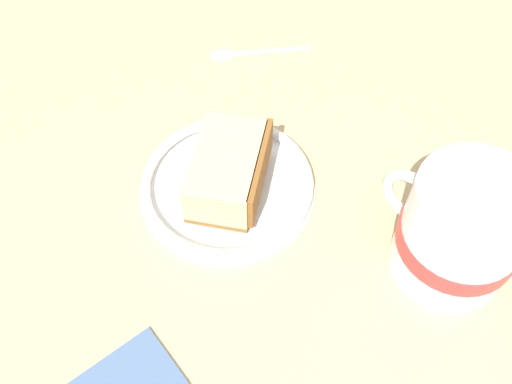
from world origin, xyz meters
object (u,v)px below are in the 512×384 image
(small_plate, at_px, (227,182))
(tea_mug, at_px, (460,231))
(teaspoon, at_px, (238,51))
(cake_slice, at_px, (229,169))

(small_plate, height_order, tea_mug, tea_mug)
(tea_mug, bearing_deg, small_plate, 146.34)
(teaspoon, bearing_deg, small_plate, -103.02)
(small_plate, bearing_deg, cake_slice, -22.11)
(cake_slice, relative_size, teaspoon, 0.97)
(small_plate, xyz_separation_m, tea_mug, (0.18, -0.12, 0.05))
(cake_slice, height_order, tea_mug, tea_mug)
(small_plate, bearing_deg, tea_mug, -33.66)
(cake_slice, bearing_deg, teaspoon, 77.74)
(small_plate, xyz_separation_m, cake_slice, (0.00, -0.00, 0.02))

